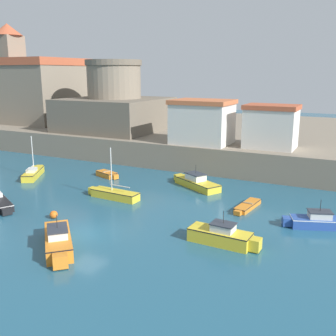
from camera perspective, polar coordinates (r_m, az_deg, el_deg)
name	(u,v)px	position (r m, az deg, el deg)	size (l,w,h in m)	color
ground_plane	(86,233)	(29.90, -11.76, -9.24)	(200.00, 200.00, 0.00)	#235670
quay_seawall	(241,136)	(64.02, 10.61, 4.54)	(120.00, 40.00, 3.14)	gray
motorboat_yellow_0	(222,236)	(27.61, 7.87, -9.71)	(5.07, 1.75, 2.42)	yellow
sailboat_yellow_1	(114,194)	(37.21, -7.85, -3.75)	(5.45, 1.56, 4.82)	yellow
motorboat_yellow_2	(196,182)	(40.51, 4.09, -2.06)	(6.21, 4.35, 2.35)	yellow
dinghy_orange_3	(247,206)	(34.89, 11.42, -5.42)	(1.49, 4.25, 0.52)	orange
dinghy_orange_4	(107,174)	(44.94, -8.82, -0.88)	(3.32, 2.01, 0.67)	orange
sailboat_yellow_6	(33,173)	(46.91, -18.96, -0.67)	(3.75, 5.37, 4.62)	yellow
motorboat_blue_7	(320,221)	(32.31, 21.19, -7.19)	(5.34, 3.00, 2.21)	#284C9E
motorboat_orange_8	(58,240)	(27.62, -15.66, -10.08)	(5.10, 5.18, 2.46)	orange
mooring_buoy	(54,215)	(33.28, -16.26, -6.52)	(0.64, 0.64, 0.64)	orange
church	(49,88)	(73.53, -16.86, 11.12)	(15.56, 17.53, 16.57)	gray
fortress	(115,106)	(59.45, -7.73, 8.85)	(13.85, 13.85, 10.15)	#685E4F
harbor_shed_near_wharf	(271,126)	(46.00, 14.71, 5.88)	(5.83, 4.32, 4.87)	silver
harbor_shed_mid_row	(202,122)	(47.52, 4.99, 6.73)	(7.02, 5.51, 5.23)	silver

